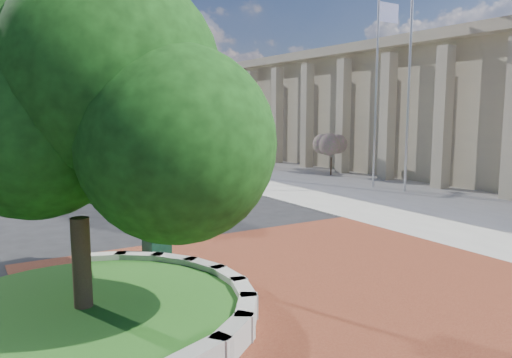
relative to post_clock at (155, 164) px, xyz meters
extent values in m
plane|color=black|center=(2.47, -2.80, -2.80)|extent=(200.00, 200.00, 0.00)
cube|color=maroon|center=(2.47, -3.80, -2.78)|extent=(12.00, 12.00, 0.04)
cube|color=#9E9B93|center=(18.47, 7.20, -2.78)|extent=(20.00, 50.00, 0.04)
cube|color=#9E9B93|center=(-0.58, -5.33, -2.53)|extent=(1.20, 1.04, 0.54)
cube|color=#9E9B93|center=(0.09, -4.63, -2.53)|extent=(1.00, 1.22, 0.54)
cube|color=#9E9B93|center=(0.53, -3.76, -2.53)|extent=(0.71, 1.30, 0.54)
cube|color=#9E9B93|center=(0.67, -2.80, -2.53)|extent=(0.35, 1.25, 0.54)
cube|color=#9E9B93|center=(0.53, -1.83, -2.53)|extent=(0.71, 1.30, 0.54)
cube|color=#9E9B93|center=(0.09, -0.96, -2.53)|extent=(1.00, 1.22, 0.54)
cube|color=#9E9B93|center=(-0.58, -0.26, -2.53)|extent=(1.20, 1.04, 0.54)
cube|color=#9E9B93|center=(-1.43, 0.21, -2.53)|extent=(1.29, 0.76, 0.54)
cylinder|color=#1F4814|center=(-2.53, -2.80, -2.60)|extent=(6.10, 6.10, 0.40)
cube|color=#B7AB8A|center=(26.47, 9.20, 1.20)|extent=(15.00, 42.00, 8.00)
cube|color=#B7AB8A|center=(26.47, 9.20, 5.50)|extent=(17.00, 44.00, 0.60)
cube|color=black|center=(19.27, 9.20, 1.20)|extent=(0.30, 40.00, 5.50)
cube|color=#9E9B93|center=(2.47, 67.20, 3.70)|extent=(90.00, 12.00, 1.20)
cube|color=black|center=(2.47, 67.20, 4.50)|extent=(90.00, 12.00, 0.40)
cylinder|color=#9E9B93|center=(7.47, 67.20, 0.20)|extent=(1.80, 1.80, 6.00)
cylinder|color=#9E9B93|center=(27.47, 67.20, 0.20)|extent=(1.80, 1.80, 6.00)
cylinder|color=#38281C|center=(-2.53, -2.80, -1.71)|extent=(0.36, 0.36, 2.17)
sphere|color=#11330D|center=(-2.53, -2.80, 0.93)|extent=(5.20, 5.20, 5.20)
cylinder|color=#38281C|center=(-1.53, 15.20, -1.84)|extent=(0.36, 0.36, 1.92)
sphere|color=#11330D|center=(-1.53, 15.20, 0.45)|extent=(4.40, 4.40, 4.40)
cube|color=black|center=(0.00, 0.00, -2.71)|extent=(0.97, 0.97, 0.17)
cube|color=black|center=(0.00, 0.00, -2.05)|extent=(0.67, 0.67, 1.18)
cube|color=black|center=(0.00, 0.00, -1.43)|extent=(0.85, 0.85, 0.13)
cylinder|color=black|center=(0.00, 0.00, -0.45)|extent=(0.18, 0.18, 1.82)
cube|color=black|center=(0.00, 0.00, 1.01)|extent=(1.09, 1.09, 0.97)
cylinder|color=white|center=(0.07, -0.50, 1.01)|extent=(0.86, 0.18, 0.86)
cylinder|color=white|center=(-0.07, 0.50, 1.01)|extent=(0.86, 0.18, 0.86)
cylinder|color=white|center=(-0.50, -0.07, 1.01)|extent=(0.18, 0.86, 0.86)
cylinder|color=white|center=(0.50, 0.07, 1.01)|extent=(0.18, 0.86, 0.86)
sphere|color=black|center=(0.00, 0.00, 1.67)|extent=(0.47, 0.47, 0.47)
cone|color=black|center=(0.00, 0.00, 2.03)|extent=(0.19, 0.19, 0.54)
imported|color=maroon|center=(6.41, 32.05, -1.96)|extent=(3.72, 5.33, 1.69)
cylinder|color=silver|center=(15.46, 5.38, 2.89)|extent=(0.14, 0.14, 11.39)
cylinder|color=silver|center=(15.17, 7.37, 2.26)|extent=(0.12, 0.12, 10.12)
plane|color=navy|center=(15.93, 7.37, 6.61)|extent=(1.52, 0.09, 1.52)
cylinder|color=slate|center=(7.15, 26.22, 2.27)|extent=(0.18, 0.18, 10.13)
cube|color=slate|center=(8.13, 26.48, 7.33)|extent=(2.00, 0.67, 0.14)
cube|color=slate|center=(9.00, 26.70, 7.22)|extent=(0.62, 0.41, 0.17)
cylinder|color=slate|center=(1.35, 38.94, 1.35)|extent=(0.15, 0.15, 8.29)
cube|color=slate|center=(2.16, 38.75, 5.49)|extent=(1.65, 0.51, 0.11)
cube|color=slate|center=(2.88, 38.58, 5.40)|extent=(0.50, 0.33, 0.14)
cylinder|color=#38281C|center=(16.47, 12.56, -2.20)|extent=(0.10, 0.10, 1.20)
sphere|color=#AF5787|center=(16.47, 12.56, -1.20)|extent=(1.20, 1.20, 1.20)
cylinder|color=#38281C|center=(14.71, 17.57, -2.20)|extent=(0.10, 0.10, 1.20)
sphere|color=#AF5787|center=(14.71, 17.57, -1.20)|extent=(1.20, 1.20, 1.20)
cylinder|color=#38281C|center=(15.52, 18.89, -2.20)|extent=(0.10, 0.10, 1.20)
sphere|color=#AF5787|center=(15.52, 18.89, -1.20)|extent=(1.20, 1.20, 1.20)
camera|label=1|loc=(-4.48, -12.53, 1.39)|focal=35.00mm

